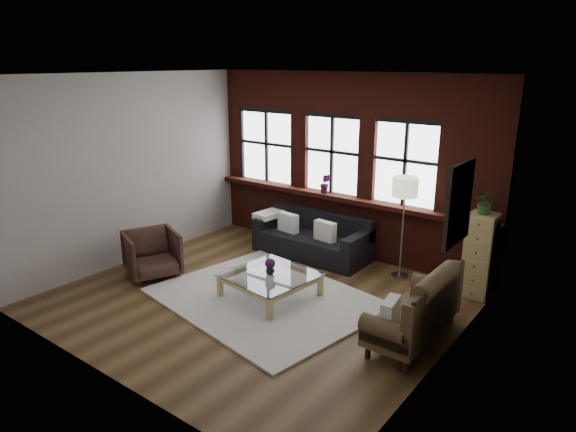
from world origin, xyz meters
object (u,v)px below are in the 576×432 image
Objects in this scene: coffee_table at (270,286)px; vase at (270,270)px; floor_lamp at (403,224)px; drawer_chest at (480,256)px; dark_sofa at (312,236)px; vintage_settee at (414,308)px; armchair at (152,254)px.

coffee_table is 8.54× the size of vase.
drawer_chest is at bearing 2.23° from floor_lamp.
coffee_table is at bearing -74.79° from dark_sofa.
dark_sofa is at bearing 148.61° from vintage_settee.
coffee_table is 0.65× the size of floor_lamp.
coffee_table is 0.26m from vase.
dark_sofa is 1.26× the size of vintage_settee.
armchair is (-4.23, -0.65, -0.07)m from vintage_settee.
armchair is at bearing -166.25° from coffee_table.
floor_lamp reaches higher than vintage_settee.
armchair is at bearing -143.83° from floor_lamp.
dark_sofa reaches higher than armchair.
armchair is 0.70× the size of coffee_table.
vase is at bearing -53.26° from armchair.
floor_lamp is (1.19, 1.87, 0.45)m from vase.
armchair is 5.08m from drawer_chest.
armchair reaches higher than coffee_table.
drawer_chest is (0.23, 1.77, 0.20)m from vintage_settee.
floor_lamp is at bearing 57.52° from coffee_table.
drawer_chest is at bearing 38.58° from vase.
dark_sofa is 1.16× the size of floor_lamp.
floor_lamp is (-1.21, -0.05, 0.26)m from drawer_chest.
floor_lamp is (-0.98, 1.72, 0.46)m from vintage_settee.
vase reaches higher than coffee_table.
floor_lamp is (1.67, 0.10, 0.52)m from dark_sofa.
dark_sofa reaches higher than vase.
vase is (2.06, 0.50, 0.07)m from armchair.
armchair is 0.45× the size of floor_lamp.
dark_sofa is 2.55× the size of armchair.
drawer_chest is 0.71× the size of floor_lamp.
drawer_chest reaches higher than vase.
dark_sofa is at bearing 105.21° from vase.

